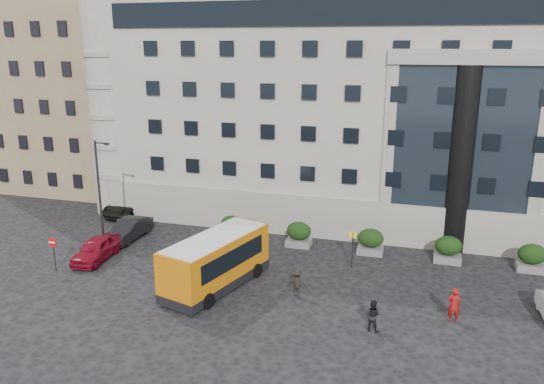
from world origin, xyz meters
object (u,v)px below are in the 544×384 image
at_px(parked_car_a, 96,249).
at_px(parked_car_d, 130,205).
at_px(minibus, 216,260).
at_px(pedestrian_b, 372,315).
at_px(hedge_e, 532,258).
at_px(parked_car_c, 130,204).
at_px(red_truck, 143,174).
at_px(parked_car_b, 129,229).
at_px(hedge_b, 299,234).
at_px(hedge_d, 448,249).
at_px(pedestrian_c, 297,283).
at_px(hedge_a, 232,227).
at_px(street_lamp, 100,192).
at_px(no_entry_sign, 53,247).
at_px(pedestrian_a, 454,305).
at_px(bus_stop_sign, 353,243).
at_px(hedge_c, 371,241).

bearing_deg(parked_car_a, parked_car_d, 103.49).
distance_m(minibus, pedestrian_b, 10.02).
xyz_separation_m(hedge_e, parked_car_c, (-31.90, 3.89, -0.29)).
relative_size(red_truck, parked_car_b, 1.35).
distance_m(hedge_b, hedge_d, 10.40).
bearing_deg(red_truck, parked_car_c, -81.03).
bearing_deg(pedestrian_c, hedge_a, -53.43).
bearing_deg(street_lamp, no_entry_sign, -104.72).
bearing_deg(no_entry_sign, hedge_a, 44.48).
relative_size(hedge_d, parked_car_a, 0.40).
height_order(minibus, parked_car_d, minibus).
xyz_separation_m(hedge_b, hedge_d, (10.40, 0.00, 0.00)).
bearing_deg(hedge_b, parked_car_b, -169.98).
height_order(hedge_a, red_truck, red_truck).
distance_m(hedge_e, parked_car_a, 29.02).
bearing_deg(red_truck, hedge_b, -40.79).
xyz_separation_m(minibus, pedestrian_a, (13.70, -0.37, -0.81)).
xyz_separation_m(parked_car_a, pedestrian_c, (14.50, -1.34, 0.05)).
xyz_separation_m(parked_car_b, parked_car_d, (-3.19, 5.55, 0.02)).
bearing_deg(bus_stop_sign, pedestrian_c, -116.62).
relative_size(no_entry_sign, red_truck, 0.37).
relative_size(parked_car_b, pedestrian_b, 2.73).
relative_size(hedge_e, red_truck, 0.29).
height_order(hedge_b, hedge_d, same).
distance_m(red_truck, parked_car_c, 7.26).
bearing_deg(parked_car_d, minibus, -34.63).
bearing_deg(hedge_e, parked_car_d, 174.00).
xyz_separation_m(street_lamp, no_entry_sign, (-1.06, -4.04, -2.72)).
relative_size(hedge_a, pedestrian_c, 1.10).
distance_m(parked_car_b, pedestrian_c, 15.52).
relative_size(red_truck, pedestrian_b, 3.69).
xyz_separation_m(hedge_b, minibus, (-3.21, -8.00, 0.85)).
bearing_deg(red_truck, bus_stop_sign, -41.47).
bearing_deg(hedge_d, red_truck, 159.97).
bearing_deg(minibus, no_entry_sign, -160.04).
bearing_deg(parked_car_a, pedestrian_c, -9.94).
bearing_deg(hedge_b, parked_car_a, -153.10).
bearing_deg(hedge_a, parked_car_a, -139.33).
xyz_separation_m(hedge_e, parked_car_d, (-31.49, 3.31, -0.14)).
xyz_separation_m(bus_stop_sign, pedestrian_b, (2.15, -7.70, -0.87)).
bearing_deg(pedestrian_a, hedge_e, -123.70).
bearing_deg(pedestrian_c, hedge_c, -118.96).
bearing_deg(pedestrian_a, parked_car_b, -17.12).
bearing_deg(hedge_a, hedge_c, 0.00).
bearing_deg(pedestrian_a, minibus, -3.87).
relative_size(street_lamp, pedestrian_a, 4.13).
bearing_deg(pedestrian_b, parked_car_c, -18.58).
bearing_deg(no_entry_sign, minibus, 4.35).
relative_size(hedge_e, street_lamp, 0.23).
bearing_deg(parked_car_b, minibus, -30.58).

